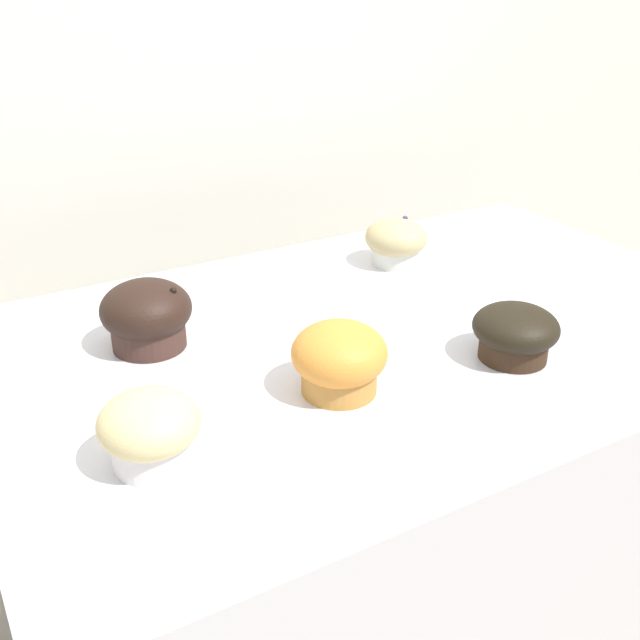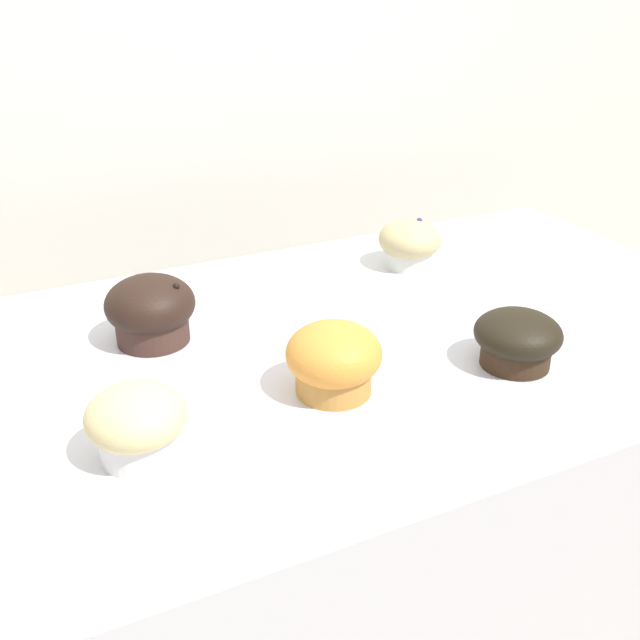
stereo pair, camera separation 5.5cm
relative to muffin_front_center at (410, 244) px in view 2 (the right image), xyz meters
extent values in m
cube|color=beige|center=(-0.14, 0.43, -0.03)|extent=(3.20, 0.10, 1.80)
cube|color=silver|center=(-0.14, -0.17, -0.48)|extent=(1.00, 0.64, 0.90)
cylinder|color=silver|center=(0.00, 0.00, -0.01)|extent=(0.07, 0.07, 0.04)
ellipsoid|color=tan|center=(0.00, 0.00, 0.01)|extent=(0.10, 0.10, 0.06)
sphere|color=navy|center=(0.02, 0.00, 0.03)|extent=(0.01, 0.01, 0.01)
cylinder|color=#3F2821|center=(-0.41, -0.07, -0.01)|extent=(0.09, 0.09, 0.05)
ellipsoid|color=black|center=(-0.41, -0.07, 0.01)|extent=(0.11, 0.11, 0.07)
sphere|color=black|center=(-0.39, -0.09, 0.04)|extent=(0.01, 0.01, 0.01)
cylinder|color=#C1843A|center=(-0.27, -0.27, -0.01)|extent=(0.08, 0.08, 0.05)
ellipsoid|color=orange|center=(-0.27, -0.27, 0.01)|extent=(0.10, 0.10, 0.07)
cylinder|color=white|center=(-0.49, -0.30, -0.01)|extent=(0.07, 0.07, 0.05)
ellipsoid|color=#DCC481|center=(-0.49, -0.30, 0.01)|extent=(0.10, 0.10, 0.06)
cylinder|color=#342215|center=(-0.05, -0.31, -0.02)|extent=(0.08, 0.08, 0.04)
ellipsoid|color=black|center=(-0.05, -0.31, 0.00)|extent=(0.10, 0.10, 0.05)
camera|label=1|loc=(-0.64, -0.87, 0.40)|focal=42.00mm
camera|label=2|loc=(-0.59, -0.90, 0.40)|focal=42.00mm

